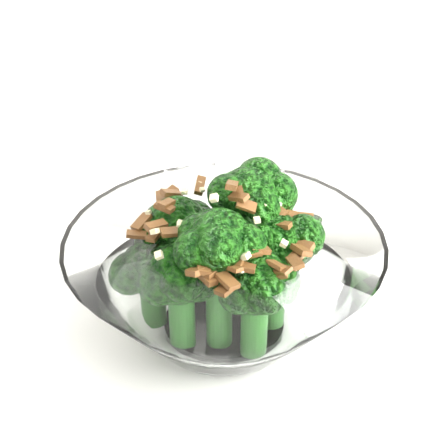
# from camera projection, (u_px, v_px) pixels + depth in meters

# --- Properties ---
(broccoli_dish) EXTENTS (0.20, 0.20, 0.12)m
(broccoli_dish) POSITION_uv_depth(u_px,v_px,m) (224.00, 276.00, 0.43)
(broccoli_dish) COLOR white
(broccoli_dish) RESTS_ON table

